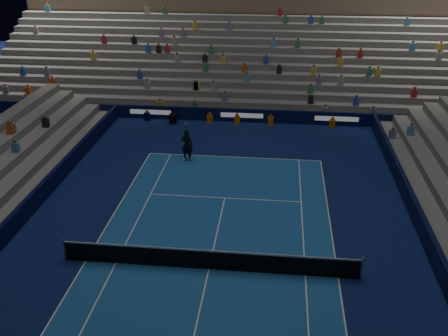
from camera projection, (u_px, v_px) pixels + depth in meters
name	position (u px, v px, depth m)	size (l,w,h in m)	color
ground	(209.00, 269.00, 21.94)	(90.00, 90.00, 0.00)	#0C184A
court_surface	(209.00, 269.00, 21.94)	(10.97, 23.77, 0.01)	#1A5294
sponsor_barrier_far	(242.00, 115.00, 38.34)	(44.00, 0.25, 1.00)	#080E33
sponsor_barrier_east	(444.00, 275.00, 20.77)	(0.25, 37.00, 1.00)	black
grandstand_main	(251.00, 50.00, 45.55)	(44.00, 15.20, 11.20)	slate
tennis_net	(209.00, 260.00, 21.72)	(12.90, 0.10, 1.10)	#B2B2B7
tennis_player	(187.00, 145.00, 31.76)	(0.75, 0.49, 2.06)	black
broadcast_camera	(173.00, 119.00, 38.13)	(0.55, 1.00, 0.68)	black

